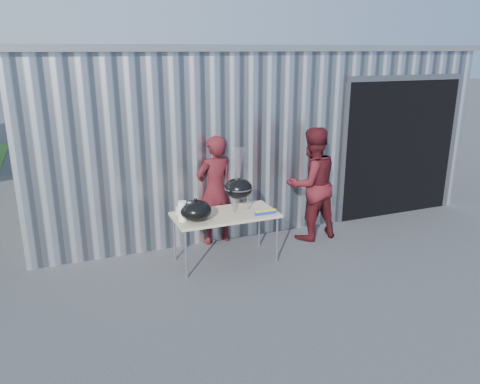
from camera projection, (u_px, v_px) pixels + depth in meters
name	position (u px, v px, depth m)	size (l,w,h in m)	color
ground	(280.00, 283.00, 6.34)	(80.00, 80.00, 0.00)	#3A3A3C
building	(225.00, 120.00, 10.28)	(8.20, 6.20, 3.10)	silver
folding_table	(225.00, 216.00, 6.79)	(1.50, 0.75, 0.75)	tan
kettle_grill	(238.00, 182.00, 6.81)	(0.42, 0.42, 0.93)	black
grill_lid	(196.00, 210.00, 6.48)	(0.44, 0.44, 0.32)	black
paper_towels	(182.00, 211.00, 6.46)	(0.12, 0.12, 0.28)	white
white_tub	(184.00, 210.00, 6.76)	(0.20, 0.15, 0.10)	white
foil_box	(266.00, 212.00, 6.74)	(0.32, 0.05, 0.06)	#18309C
person_cook	(215.00, 190.00, 7.45)	(0.64, 0.42, 1.76)	#491217
person_bystander	(311.00, 184.00, 7.61)	(0.90, 0.70, 1.86)	#491217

